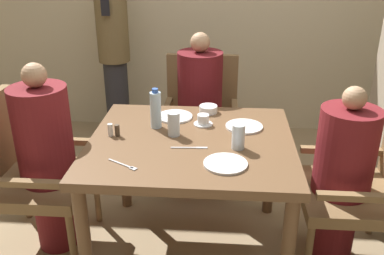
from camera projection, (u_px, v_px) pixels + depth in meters
ground_plane at (191, 249)px, 2.66m from camera, size 16.00×16.00×0.00m
dining_table at (191, 155)px, 2.39m from camera, size 1.12×1.01×0.75m
chair_left_side at (24, 170)px, 2.52m from camera, size 0.56×0.56×0.95m
diner_in_left_chair at (47, 158)px, 2.47m from camera, size 0.32×0.32×1.17m
chair_far_side at (201, 115)px, 3.30m from camera, size 0.56×0.56×0.95m
diner_in_far_chair at (200, 111)px, 3.12m from camera, size 0.32×0.32×1.19m
chair_right_side at (368, 183)px, 2.38m from camera, size 0.56×0.56×0.95m
diner_in_right_chair at (342, 176)px, 2.37m from camera, size 0.32×0.32×1.08m
standing_host at (114, 49)px, 3.76m from camera, size 0.28×0.31×1.63m
plate_main_left at (226, 164)px, 2.09m from camera, size 0.22×0.22×0.01m
plate_main_right at (244, 126)px, 2.50m from camera, size 0.22×0.22×0.01m
plate_dessert_center at (175, 116)px, 2.64m from camera, size 0.22×0.22×0.01m
teacup_with_saucer at (203, 120)px, 2.53m from camera, size 0.11×0.11×0.06m
bowl_small at (208, 109)px, 2.71m from camera, size 0.11×0.11×0.05m
water_bottle at (156, 110)px, 2.46m from camera, size 0.06×0.06×0.24m
glass_tall_near at (238, 137)px, 2.23m from camera, size 0.07×0.07×0.14m
glass_tall_mid at (174, 124)px, 2.38m from camera, size 0.07×0.07×0.14m
salt_shaker at (110, 130)px, 2.38m from camera, size 0.03×0.03×0.07m
pepper_shaker at (117, 130)px, 2.38m from camera, size 0.03×0.03×0.07m
fork_beside_plate at (125, 165)px, 2.08m from camera, size 0.16×0.11×0.00m
knife_beside_plate at (191, 148)px, 2.26m from camera, size 0.19×0.03×0.00m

